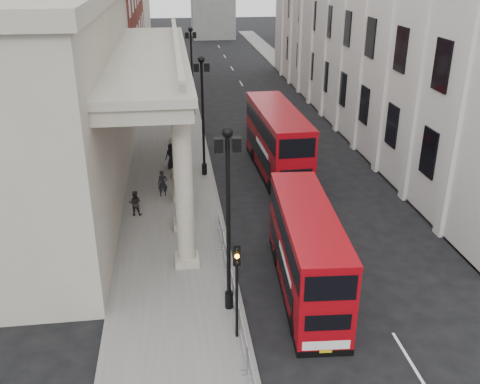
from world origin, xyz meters
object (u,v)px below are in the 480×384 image
at_px(bus_near, 307,250).
at_px(traffic_light, 237,274).
at_px(lamp_post_north, 192,66).
at_px(lamp_post_south, 228,210).
at_px(bus_far, 277,140).
at_px(pedestrian_a, 163,184).
at_px(pedestrian_c, 172,156).
at_px(lamp_post_mid, 203,109).
at_px(pedestrian_b, 135,203).

bearing_deg(bus_near, traffic_light, -135.17).
xyz_separation_m(lamp_post_north, traffic_light, (0.10, -34.02, -1.80)).
xyz_separation_m(lamp_post_south, bus_far, (5.23, 15.99, -2.45)).
height_order(pedestrian_a, pedestrian_c, pedestrian_c).
height_order(lamp_post_mid, pedestrian_a, lamp_post_mid).
xyz_separation_m(traffic_light, bus_near, (3.60, 3.14, -0.98)).
relative_size(traffic_light, pedestrian_c, 2.28).
bearing_deg(lamp_post_south, pedestrian_b, 114.55).
height_order(lamp_post_mid, bus_near, lamp_post_mid).
relative_size(lamp_post_mid, lamp_post_north, 1.00).
bearing_deg(lamp_post_mid, pedestrian_b, -127.10).
bearing_deg(bus_near, lamp_post_south, -159.39).
height_order(pedestrian_a, pedestrian_b, pedestrian_a).
bearing_deg(bus_near, bus_far, 87.92).
bearing_deg(pedestrian_b, pedestrian_c, -97.40).
relative_size(bus_far, pedestrian_c, 5.83).
distance_m(lamp_post_mid, pedestrian_a, 5.97).
xyz_separation_m(lamp_post_mid, traffic_light, (0.10, -18.02, -1.80)).
bearing_deg(lamp_post_mid, pedestrian_a, -130.41).
distance_m(bus_near, pedestrian_a, 13.28).
xyz_separation_m(bus_near, pedestrian_a, (-6.62, 11.46, -1.15)).
bearing_deg(bus_far, pedestrian_a, -158.83).
relative_size(lamp_post_mid, pedestrian_c, 4.41).
xyz_separation_m(lamp_post_mid, lamp_post_north, (0.00, 16.00, 0.00)).
xyz_separation_m(lamp_post_mid, bus_near, (3.70, -14.88, -2.78)).
bearing_deg(lamp_post_north, pedestrian_c, -98.99).
bearing_deg(bus_near, lamp_post_mid, 107.75).
height_order(bus_near, pedestrian_b, bus_near).
height_order(lamp_post_north, bus_near, lamp_post_north).
bearing_deg(bus_far, lamp_post_south, -109.66).
bearing_deg(traffic_light, lamp_post_mid, 90.32).
bearing_deg(lamp_post_south, lamp_post_north, 90.00).
bearing_deg(traffic_light, bus_far, 74.11).
distance_m(lamp_post_south, pedestrian_c, 18.17).
xyz_separation_m(lamp_post_north, pedestrian_a, (-2.91, -19.42, -3.93)).
bearing_deg(bus_near, pedestrian_a, 123.78).
distance_m(lamp_post_north, pedestrian_a, 20.03).
xyz_separation_m(lamp_post_south, bus_near, (3.70, 1.12, -2.78)).
distance_m(bus_near, bus_far, 14.95).
relative_size(lamp_post_south, pedestrian_c, 4.41).
relative_size(lamp_post_mid, pedestrian_a, 4.83).
relative_size(lamp_post_mid, pedestrian_b, 5.34).
relative_size(lamp_post_south, pedestrian_b, 5.34).
bearing_deg(pedestrian_c, lamp_post_mid, -16.20).
bearing_deg(pedestrian_b, bus_far, -139.20).
bearing_deg(bus_far, bus_near, -97.40).
relative_size(lamp_post_south, bus_far, 0.76).
relative_size(lamp_post_south, lamp_post_mid, 1.00).
bearing_deg(pedestrian_b, lamp_post_south, 123.77).
distance_m(lamp_post_north, bus_near, 31.22).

